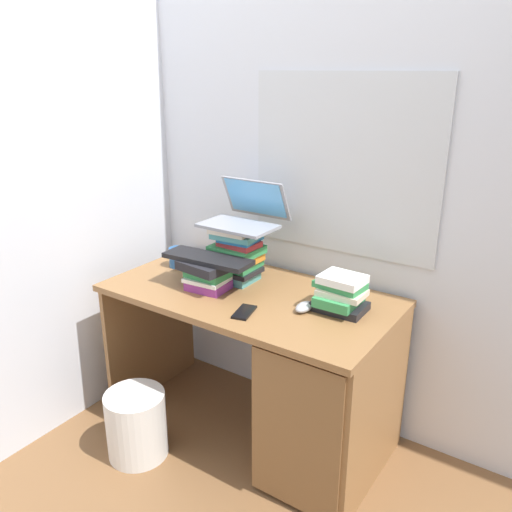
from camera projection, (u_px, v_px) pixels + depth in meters
name	position (u px, v px, depth m)	size (l,w,h in m)	color
ground_plane	(250.00, 428.00, 2.64)	(6.00, 6.00, 0.00)	brown
wall_back	(296.00, 158.00, 2.50)	(6.00, 0.06, 2.60)	silver
wall_left	(112.00, 153.00, 2.64)	(0.05, 6.00, 2.60)	silver
desk	(308.00, 382.00, 2.31)	(1.32, 0.69, 0.74)	olive
book_stack_tall	(237.00, 254.00, 2.49)	(0.24, 0.21, 0.26)	teal
book_stack_keyboard_riser	(207.00, 274.00, 2.40)	(0.24, 0.19, 0.14)	#8C338C
book_stack_side	(340.00, 294.00, 2.19)	(0.22, 0.19, 0.16)	black
laptop	(245.00, 214.00, 2.48)	(0.35, 0.30, 0.21)	gray
keyboard	(208.00, 259.00, 2.38)	(0.42, 0.14, 0.02)	black
computer_mouse	(304.00, 307.00, 2.20)	(0.06, 0.10, 0.04)	#A5A8AD
mug	(178.00, 257.00, 2.69)	(0.13, 0.09, 0.10)	#265999
cell_phone	(244.00, 312.00, 2.19)	(0.07, 0.14, 0.01)	black
wastebasket	(137.00, 424.00, 2.42)	(0.28, 0.28, 0.32)	silver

